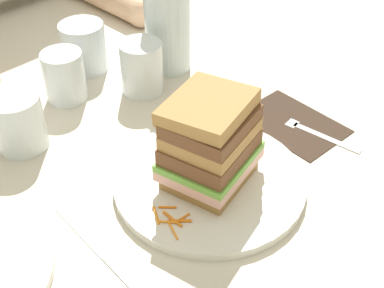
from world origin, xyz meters
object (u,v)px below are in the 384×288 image
at_px(empty_tumbler_0, 62,77).
at_px(sandwich, 209,142).
at_px(empty_tumbler_2, 84,47).
at_px(empty_tumbler_1, 19,122).
at_px(napkin_dark, 294,124).
at_px(main_plate, 208,180).
at_px(water_bottle, 167,11).
at_px(fork, 307,128).
at_px(knife, 108,256).
at_px(juice_glass, 142,70).

bearing_deg(empty_tumbler_0, sandwich, -87.32).
distance_m(empty_tumbler_0, empty_tumbler_2, 0.10).
bearing_deg(empty_tumbler_1, empty_tumbler_0, 26.86).
bearing_deg(napkin_dark, main_plate, 178.08).
xyz_separation_m(main_plate, water_bottle, (0.18, 0.26, 0.10)).
distance_m(sandwich, empty_tumbler_2, 0.37).
xyz_separation_m(sandwich, fork, (0.19, -0.03, -0.07)).
distance_m(knife, empty_tumbler_1, 0.26).
relative_size(empty_tumbler_1, empty_tumbler_2, 0.97).
bearing_deg(napkin_dark, empty_tumbler_1, 141.24).
xyz_separation_m(juice_glass, water_bottle, (0.08, 0.02, 0.07)).
xyz_separation_m(juice_glass, empty_tumbler_2, (-0.02, 0.13, 0.00)).
bearing_deg(fork, juice_glass, 111.16).
bearing_deg(fork, main_plate, 171.63).
bearing_deg(fork, water_bottle, 93.77).
bearing_deg(water_bottle, empty_tumbler_2, 136.01).
bearing_deg(water_bottle, knife, -143.26).
height_order(fork, empty_tumbler_1, empty_tumbler_1).
xyz_separation_m(main_plate, empty_tumbler_0, (-0.01, 0.31, 0.04)).
distance_m(knife, empty_tumbler_2, 0.44).
xyz_separation_m(main_plate, knife, (-0.17, -0.00, -0.01)).
height_order(fork, empty_tumbler_2, empty_tumbler_2).
bearing_deg(water_bottle, fork, -86.23).
distance_m(water_bottle, empty_tumbler_0, 0.21).
distance_m(main_plate, juice_glass, 0.26).
height_order(empty_tumbler_1, empty_tumbler_2, empty_tumbler_2).
xyz_separation_m(napkin_dark, empty_tumbler_1, (-0.32, 0.26, 0.04)).
distance_m(main_plate, sandwich, 0.07).
height_order(main_plate, fork, main_plate).
relative_size(main_plate, sandwich, 1.87).
bearing_deg(main_plate, knife, -179.99).
bearing_deg(empty_tumbler_1, main_plate, -62.83).
height_order(main_plate, water_bottle, water_bottle).
bearing_deg(fork, empty_tumbler_0, 121.71).
bearing_deg(empty_tumbler_2, water_bottle, -43.99).
distance_m(main_plate, empty_tumbler_2, 0.37).
distance_m(napkin_dark, fork, 0.02).
height_order(sandwich, empty_tumbler_2, sandwich).
bearing_deg(empty_tumbler_2, main_plate, -100.64).
distance_m(napkin_dark, knife, 0.37).
bearing_deg(knife, empty_tumbler_0, 62.91).
bearing_deg(napkin_dark, knife, 179.00).
xyz_separation_m(empty_tumbler_1, empty_tumbler_2, (0.20, 0.11, 0.00)).
relative_size(knife, water_bottle, 0.81).
relative_size(knife, empty_tumbler_0, 2.40).
bearing_deg(napkin_dark, juice_glass, 112.45).
height_order(empty_tumbler_0, empty_tumbler_1, same).
xyz_separation_m(napkin_dark, empty_tumbler_0, (-0.21, 0.32, 0.04)).
relative_size(sandwich, knife, 0.69).
bearing_deg(knife, main_plate, 0.01).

